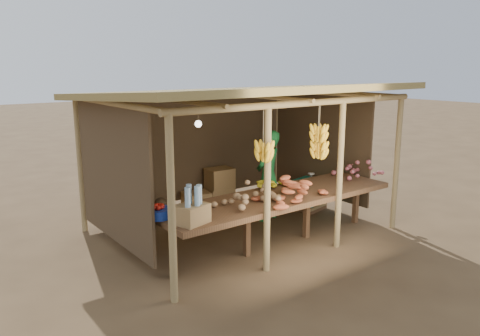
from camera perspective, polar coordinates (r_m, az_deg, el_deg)
ground at (r=7.92m, az=-0.00°, el=-7.44°), size 60.00×60.00×0.00m
stall_structure at (r=7.50m, az=-0.35°, el=6.53°), size 4.70×3.50×2.43m
counter at (r=6.99m, az=4.73°, el=-3.83°), size 3.90×1.05×0.80m
potato_heap at (r=6.40m, az=1.41°, el=-3.06°), size 1.03×0.72×0.36m
sweet_potato_heap at (r=6.75m, az=6.82°, el=-2.34°), size 1.18×0.97×0.36m
onion_heap at (r=8.35m, az=14.09°, el=0.22°), size 0.98×0.73×0.36m
banana_pile at (r=7.37m, az=4.37°, el=-1.09°), size 0.57×0.34×0.35m
tomato_basin at (r=6.03m, az=-9.85°, el=-5.31°), size 0.34×0.34×0.18m
bottle_box at (r=5.73m, az=-5.90°, el=-4.99°), size 0.45×0.39×0.48m
vendor at (r=8.18m, az=3.45°, el=-0.94°), size 0.68×0.57×1.60m
tarp_crate at (r=8.97m, az=8.40°, el=-3.14°), size 0.71×0.65×0.74m
carton_stack at (r=8.84m, az=-3.41°, el=-3.02°), size 1.05×0.44×0.76m
burlap_sacks at (r=8.18m, az=-10.61°, el=-5.29°), size 0.75×0.39×0.53m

